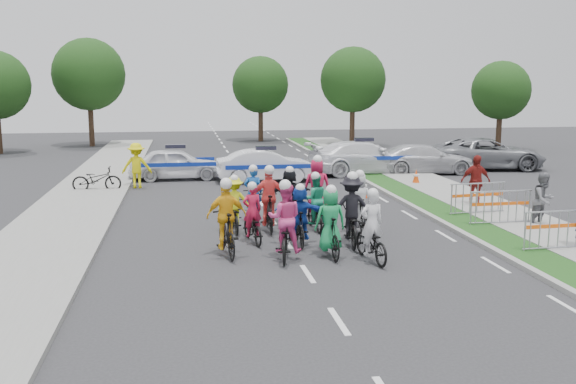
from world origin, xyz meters
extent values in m
plane|color=#28282B|center=(0.00, 0.00, 0.00)|extent=(90.00, 90.00, 0.00)
cube|color=gray|center=(5.10, 5.00, 0.06)|extent=(0.20, 60.00, 0.12)
cube|color=#154114|center=(5.80, 5.00, 0.06)|extent=(1.20, 60.00, 0.11)
cube|color=gray|center=(7.60, 5.00, 0.07)|extent=(2.40, 60.00, 0.13)
cube|color=gray|center=(-6.50, 5.00, 0.07)|extent=(3.00, 60.00, 0.13)
imported|color=black|center=(1.73, 0.82, 0.47)|extent=(0.84, 1.86, 0.94)
imported|color=silver|center=(1.73, 0.77, 0.97)|extent=(0.62, 0.44, 1.57)
sphere|color=white|center=(1.73, 0.72, 1.70)|extent=(0.27, 0.27, 0.27)
imported|color=black|center=(0.84, 1.41, 0.53)|extent=(0.58, 1.78, 1.06)
imported|color=#1B9650|center=(0.84, 1.36, 0.97)|extent=(0.80, 0.54, 1.59)
sphere|color=white|center=(0.84, 1.31, 1.71)|extent=(0.27, 0.27, 0.27)
imported|color=black|center=(-0.31, 1.42, 0.52)|extent=(1.03, 2.06, 1.03)
imported|color=#DD3D87|center=(-0.31, 1.37, 1.04)|extent=(0.94, 0.79, 1.72)
sphere|color=white|center=(-0.31, 1.32, 1.86)|extent=(0.30, 0.30, 0.30)
imported|color=black|center=(-1.72, 1.93, 0.57)|extent=(0.78, 1.96, 1.15)
imported|color=yellow|center=(-1.72, 1.88, 1.04)|extent=(1.05, 0.55, 1.72)
sphere|color=white|center=(-1.72, 1.83, 1.86)|extent=(0.30, 0.30, 0.30)
imported|color=black|center=(1.67, 2.53, 0.52)|extent=(0.95, 2.05, 1.04)
imported|color=black|center=(1.67, 2.48, 1.04)|extent=(1.19, 0.79, 1.72)
sphere|color=white|center=(1.67, 2.43, 1.86)|extent=(0.30, 0.30, 0.30)
imported|color=black|center=(0.29, 2.68, 0.48)|extent=(0.52, 1.63, 0.97)
imported|color=#163EAB|center=(0.29, 2.63, 0.91)|extent=(1.37, 0.48, 1.45)
sphere|color=white|center=(0.29, 2.58, 1.57)|extent=(0.25, 0.25, 0.25)
imported|color=black|center=(-0.94, 3.18, 0.44)|extent=(0.85, 1.74, 0.88)
imported|color=#C6183D|center=(-0.94, 3.13, 0.91)|extent=(0.58, 0.43, 1.46)
sphere|color=white|center=(-0.94, 3.08, 1.58)|extent=(0.25, 0.25, 0.25)
imported|color=black|center=(2.22, 3.78, 0.54)|extent=(0.59, 1.80, 1.07)
imported|color=silver|center=(2.22, 3.73, 0.98)|extent=(0.81, 0.55, 1.61)
sphere|color=white|center=(2.22, 3.68, 1.73)|extent=(0.28, 0.28, 0.28)
imported|color=black|center=(1.07, 4.46, 0.45)|extent=(0.65, 1.73, 0.90)
imported|color=#1B986C|center=(1.07, 4.41, 0.93)|extent=(0.75, 0.59, 1.50)
sphere|color=white|center=(1.07, 4.36, 1.62)|extent=(0.26, 0.26, 0.26)
imported|color=black|center=(-0.30, 4.45, 0.57)|extent=(0.61, 1.90, 1.13)
imported|color=#F74944|center=(-0.30, 4.40, 1.03)|extent=(1.01, 0.45, 1.70)
sphere|color=white|center=(-0.30, 4.35, 1.83)|extent=(0.29, 0.29, 0.29)
imported|color=black|center=(-1.31, 4.61, 0.44)|extent=(0.62, 1.68, 0.87)
imported|color=yellow|center=(-1.31, 4.56, 0.91)|extent=(0.95, 0.56, 1.46)
sphere|color=white|center=(-1.31, 4.51, 1.57)|extent=(0.25, 0.25, 0.25)
imported|color=black|center=(0.46, 5.41, 0.52)|extent=(0.64, 1.76, 1.03)
imported|color=black|center=(0.46, 5.36, 0.96)|extent=(1.47, 0.59, 1.55)
sphere|color=white|center=(0.46, 5.31, 1.67)|extent=(0.27, 0.27, 0.27)
imported|color=black|center=(-0.63, 5.77, 0.47)|extent=(0.81, 1.85, 0.94)
imported|color=#1755B1|center=(-0.63, 5.72, 0.97)|extent=(0.61, 0.43, 1.57)
sphere|color=white|center=(-0.63, 5.67, 1.70)|extent=(0.27, 0.27, 0.27)
imported|color=black|center=(1.48, 6.14, 0.59)|extent=(0.70, 1.99, 1.17)
imported|color=#C11843|center=(1.48, 6.09, 1.06)|extent=(0.90, 0.63, 1.76)
sphere|color=white|center=(1.48, 6.04, 1.90)|extent=(0.31, 0.31, 0.31)
imported|color=white|center=(-3.10, 15.37, 0.71)|extent=(4.19, 1.71, 1.42)
imported|color=white|center=(0.83, 14.00, 0.71)|extent=(4.37, 1.67, 1.42)
imported|color=white|center=(5.76, 15.64, 0.79)|extent=(5.67, 2.81, 1.58)
imported|color=#BCBCC1|center=(8.74, 15.38, 0.70)|extent=(4.96, 2.37, 1.40)
imported|color=slate|center=(12.43, 16.36, 0.79)|extent=(6.02, 3.42, 1.59)
imported|color=slate|center=(7.95, 3.61, 0.84)|extent=(0.99, 0.88, 1.68)
imported|color=maroon|center=(7.31, 6.89, 0.93)|extent=(1.09, 0.46, 1.85)
imported|color=yellow|center=(-4.69, 13.16, 0.94)|extent=(1.23, 0.73, 1.88)
cube|color=#F24C0C|center=(4.00, 9.47, 0.01)|extent=(0.40, 0.40, 0.03)
cone|color=#F24C0C|center=(4.00, 9.47, 0.35)|extent=(0.36, 0.36, 0.70)
cylinder|color=silver|center=(4.00, 9.47, 0.45)|extent=(0.29, 0.29, 0.08)
cube|color=#F24C0C|center=(7.02, 11.90, 0.01)|extent=(0.40, 0.40, 0.03)
cone|color=#F24C0C|center=(7.02, 11.90, 0.35)|extent=(0.36, 0.36, 0.70)
cylinder|color=silver|center=(7.02, 11.90, 0.45)|extent=(0.29, 0.29, 0.08)
imported|color=black|center=(-6.22, 12.42, 0.50)|extent=(1.93, 0.70, 1.01)
cylinder|color=#382619|center=(9.00, 30.00, 1.62)|extent=(0.36, 0.36, 3.25)
sphere|color=#153D13|center=(9.00, 30.00, 4.55)|extent=(4.55, 4.55, 4.55)
cylinder|color=#382619|center=(18.00, 26.00, 1.38)|extent=(0.36, 0.36, 2.75)
sphere|color=#153D13|center=(18.00, 26.00, 3.85)|extent=(3.85, 3.85, 3.85)
cylinder|color=#382619|center=(-9.00, 32.00, 1.75)|extent=(0.36, 0.36, 3.50)
sphere|color=#153D13|center=(-9.00, 32.00, 4.90)|extent=(4.90, 4.90, 4.90)
cylinder|color=#382619|center=(3.00, 34.00, 1.50)|extent=(0.36, 0.36, 3.00)
sphere|color=#153D13|center=(3.00, 34.00, 4.20)|extent=(4.20, 4.20, 4.20)
camera|label=1|loc=(-2.72, -13.91, 4.32)|focal=40.00mm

